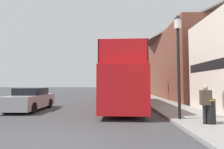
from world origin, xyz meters
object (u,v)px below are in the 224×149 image
Objects in this scene: tour_bus at (123,84)px; litter_bin at (210,110)px; parked_car_ahead_of_bus at (126,93)px; parked_car_far_side at (30,100)px; lamp_post_second at (146,65)px; pedestrian_second at (206,100)px; lamp_post_nearest at (178,47)px.

litter_bin is (3.25, -6.50, -1.09)m from tour_bus.
parked_car_ahead_of_bus is (0.86, 8.63, -1.11)m from tour_bus.
parked_car_far_side is (-7.11, -10.74, 0.06)m from parked_car_ahead_of_bus.
lamp_post_second is (2.52, 3.54, 1.89)m from tour_bus.
parked_car_far_side is 2.70× the size of pedestrian_second.
parked_car_ahead_of_bus is at bearing 96.10° from lamp_post_nearest.
tour_bus is at bearing 116.58° from litter_bin.
tour_bus is at bearing -125.43° from lamp_post_second.
parked_car_far_side is 10.84m from lamp_post_second.
pedestrian_second is 1.57× the size of litter_bin.
lamp_post_nearest is at bearing -90.90° from lamp_post_second.
parked_car_ahead_of_bus is 0.94× the size of parked_car_far_side.
tour_bus is 6.68m from parked_car_far_side.
lamp_post_nearest is 0.95× the size of lamp_post_second.
parked_car_far_side is at bearing 158.16° from lamp_post_nearest.
lamp_post_nearest is 3.11m from litter_bin.
tour_bus is 8.74m from parked_car_ahead_of_bus.
lamp_post_second reaches higher than tour_bus.
parked_car_far_side is 10.35m from pedestrian_second.
parked_car_ahead_of_bus is 2.54× the size of pedestrian_second.
lamp_post_nearest is at bearing -64.59° from tour_bus.
tour_bus reaches higher than litter_bin.
tour_bus is at bearing -96.46° from parked_car_ahead_of_bus.
lamp_post_nearest is (8.63, -3.46, 2.79)m from parked_car_far_side.
parked_car_ahead_of_bus is at bearing 98.23° from pedestrian_second.
parked_car_ahead_of_bus is 6.14m from lamp_post_second.
parked_car_ahead_of_bus is at bearing 98.99° from litter_bin.
lamp_post_nearest is 4.93× the size of litter_bin.
parked_car_far_side is at bearing 154.26° from pedestrian_second.
lamp_post_nearest reaches higher than litter_bin.
parked_car_ahead_of_bus is 15.39m from pedestrian_second.
lamp_post_nearest reaches higher than tour_bus.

